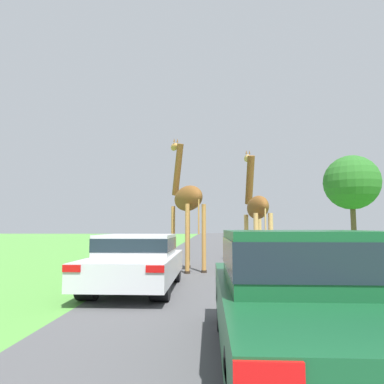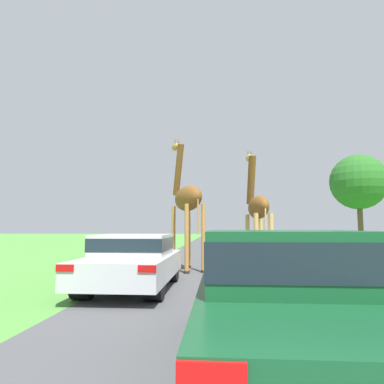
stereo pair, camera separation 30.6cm
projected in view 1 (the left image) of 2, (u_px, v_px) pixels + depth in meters
road at (219, 245)px, 28.76m from camera, size 6.68×120.00×0.00m
giraffe_near_road at (187, 199)px, 12.13m from camera, size 1.60×2.79×5.00m
giraffe_companion at (256, 208)px, 12.87m from camera, size 0.90×2.95×4.71m
car_lead_maroon at (304, 294)px, 3.67m from camera, size 1.83×4.31×1.44m
car_queue_right at (273, 242)px, 18.49m from camera, size 1.80×4.43×1.25m
car_queue_left at (137, 260)px, 8.23m from camera, size 1.87×4.15×1.31m
tree_left_edge at (352, 183)px, 27.99m from camera, size 4.45×4.45×7.37m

